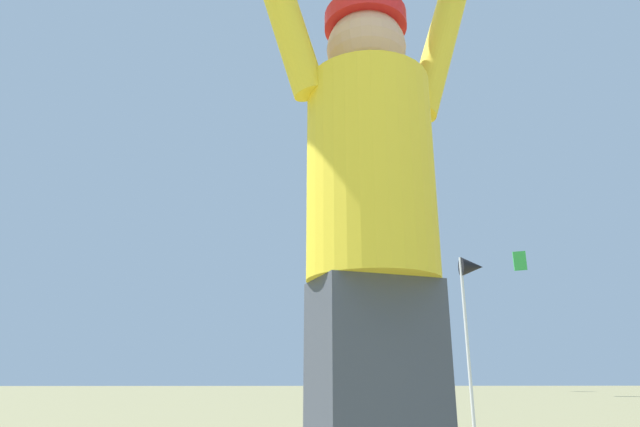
{
  "coord_description": "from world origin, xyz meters",
  "views": [
    {
      "loc": [
        -0.3,
        -1.27,
        0.58
      ],
      "look_at": [
        -0.11,
        2.99,
        1.94
      ],
      "focal_mm": 29.53,
      "sensor_mm": 36.0,
      "label": 1
    }
  ],
  "objects_px": {
    "distant_kite_green_high_left": "(520,261)",
    "kite_flyer_person": "(372,236)",
    "distant_kite_teal_far_center": "(359,101)",
    "marker_flag": "(471,279)"
  },
  "relations": [
    {
      "from": "distant_kite_teal_far_center",
      "to": "marker_flag",
      "type": "xyz_separation_m",
      "value": [
        -1.98,
        -25.78,
        -17.26
      ]
    },
    {
      "from": "kite_flyer_person",
      "to": "marker_flag",
      "type": "bearing_deg",
      "value": 68.73
    },
    {
      "from": "distant_kite_green_high_left",
      "to": "marker_flag",
      "type": "distance_m",
      "value": 16.77
    },
    {
      "from": "distant_kite_green_high_left",
      "to": "distant_kite_teal_far_center",
      "type": "bearing_deg",
      "value": 115.1
    },
    {
      "from": "kite_flyer_person",
      "to": "distant_kite_green_high_left",
      "type": "bearing_deg",
      "value": 65.27
    },
    {
      "from": "distant_kite_green_high_left",
      "to": "kite_flyer_person",
      "type": "bearing_deg",
      "value": -114.73
    },
    {
      "from": "distant_kite_teal_far_center",
      "to": "distant_kite_green_high_left",
      "type": "bearing_deg",
      "value": -64.9
    },
    {
      "from": "kite_flyer_person",
      "to": "distant_kite_green_high_left",
      "type": "height_order",
      "value": "distant_kite_green_high_left"
    },
    {
      "from": "distant_kite_teal_far_center",
      "to": "distant_kite_green_high_left",
      "type": "relative_size",
      "value": 1.28
    },
    {
      "from": "distant_kite_green_high_left",
      "to": "marker_flag",
      "type": "relative_size",
      "value": 0.43
    }
  ]
}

